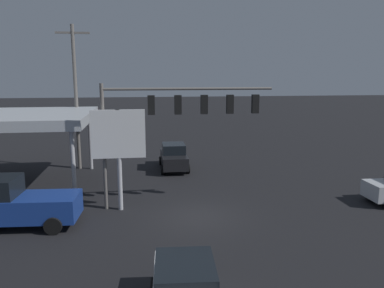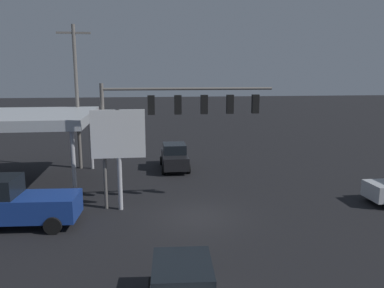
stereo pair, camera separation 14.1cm
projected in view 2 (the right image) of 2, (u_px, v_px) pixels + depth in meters
ground_plane at (197, 216)px, 18.83m from camera, size 200.00×200.00×0.00m
traffic_signal_assembly at (178, 112)px, 19.55m from camera, size 8.99×0.43×6.60m
utility_pole at (77, 95)px, 27.45m from camera, size 2.40×0.26×10.55m
price_sign at (118, 138)px, 19.13m from camera, size 2.75×0.27×5.29m
pickup_parked at (18, 204)px, 17.44m from camera, size 5.33×2.54×2.40m
sedan_waiting at (174, 157)px, 28.10m from camera, size 2.09×4.42×1.93m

